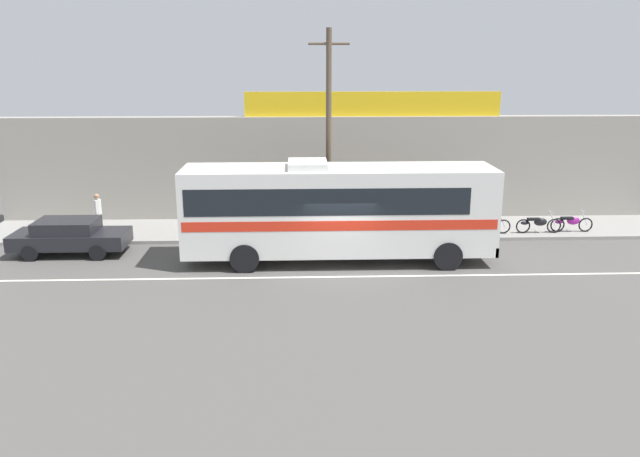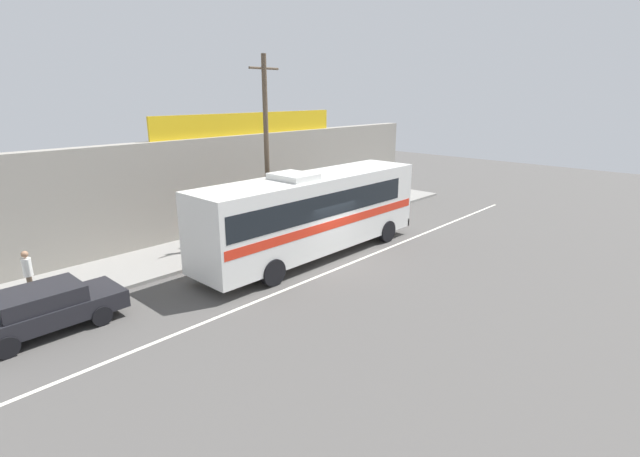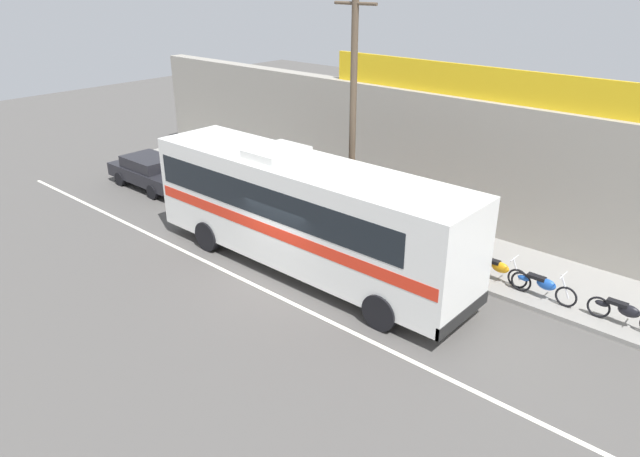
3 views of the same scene
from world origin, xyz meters
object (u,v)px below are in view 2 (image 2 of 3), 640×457
(motorcycle_orange, at_px, (376,201))
(pedestrian_by_curb, at_px, (28,271))
(intercity_bus, at_px, (312,210))
(motorcycle_green, at_px, (354,207))
(pedestrian_near_shop, at_px, (200,224))
(motorcycle_black, at_px, (388,196))
(motorcycle_purple, at_px, (336,211))
(parked_car, at_px, (44,308))
(utility_pole, at_px, (267,149))

(motorcycle_orange, relative_size, pedestrian_by_curb, 1.14)
(intercity_bus, height_order, pedestrian_by_curb, intercity_bus)
(motorcycle_green, xyz_separation_m, pedestrian_near_shop, (-9.35, 1.43, 0.60))
(motorcycle_green, xyz_separation_m, pedestrian_by_curb, (-16.51, 0.73, 0.57))
(motorcycle_orange, bearing_deg, motorcycle_black, 4.79)
(motorcycle_purple, bearing_deg, pedestrian_by_curb, 177.63)
(intercity_bus, distance_m, motorcycle_orange, 9.42)
(parked_car, distance_m, motorcycle_purple, 15.53)
(parked_car, distance_m, motorcycle_green, 16.96)
(motorcycle_black, xyz_separation_m, pedestrian_by_curb, (-20.18, 0.56, 0.57))
(motorcycle_orange, height_order, motorcycle_green, same)
(parked_car, xyz_separation_m, utility_pole, (10.08, 1.46, 3.72))
(parked_car, distance_m, motorcycle_black, 20.62)
(motorcycle_black, relative_size, motorcycle_purple, 0.98)
(motorcycle_purple, bearing_deg, motorcycle_orange, -1.00)
(pedestrian_near_shop, bearing_deg, motorcycle_black, -5.55)
(intercity_bus, bearing_deg, motorcycle_orange, 18.94)
(motorcycle_black, relative_size, pedestrian_near_shop, 1.05)
(motorcycle_black, bearing_deg, motorcycle_green, -177.48)
(motorcycle_purple, distance_m, pedestrian_near_shop, 8.04)
(motorcycle_orange, bearing_deg, pedestrian_near_shop, 173.13)
(parked_car, distance_m, utility_pole, 10.84)
(utility_pole, relative_size, motorcycle_purple, 4.44)
(motorcycle_black, distance_m, pedestrian_near_shop, 13.10)
(utility_pole, distance_m, motorcycle_orange, 9.78)
(parked_car, relative_size, motorcycle_purple, 2.31)
(utility_pole, bearing_deg, pedestrian_by_curb, 173.72)
(motorcycle_orange, height_order, motorcycle_purple, same)
(pedestrian_by_curb, bearing_deg, pedestrian_near_shop, 5.61)
(intercity_bus, bearing_deg, utility_pole, 93.58)
(motorcycle_orange, bearing_deg, intercity_bus, -161.06)
(motorcycle_black, bearing_deg, parked_car, -174.54)
(motorcycle_purple, bearing_deg, pedestrian_near_shop, 170.48)
(utility_pole, height_order, pedestrian_by_curb, utility_pole)
(pedestrian_near_shop, bearing_deg, intercity_bus, -58.17)
(motorcycle_green, distance_m, motorcycle_black, 3.67)
(parked_car, relative_size, motorcycle_orange, 2.22)
(motorcycle_orange, distance_m, motorcycle_black, 1.49)
(motorcycle_purple, relative_size, pedestrian_near_shop, 1.07)
(motorcycle_black, distance_m, motorcycle_purple, 5.11)
(pedestrian_by_curb, bearing_deg, parked_car, -97.96)
(motorcycle_orange, bearing_deg, motorcycle_green, -179.03)
(intercity_bus, bearing_deg, pedestrian_by_curb, 159.45)
(intercity_bus, relative_size, motorcycle_purple, 6.04)
(motorcycle_green, distance_m, pedestrian_near_shop, 9.48)
(intercity_bus, relative_size, pedestrian_near_shop, 6.48)
(utility_pole, bearing_deg, motorcycle_green, 2.92)
(motorcycle_green, height_order, pedestrian_near_shop, pedestrian_near_shop)
(intercity_bus, xyz_separation_m, motorcycle_orange, (8.80, 3.02, -1.50))
(motorcycle_purple, height_order, pedestrian_by_curb, pedestrian_by_curb)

